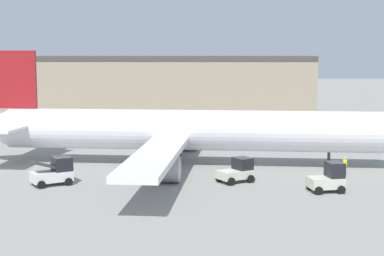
% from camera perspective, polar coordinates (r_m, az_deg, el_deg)
% --- Properties ---
extents(ground_plane, '(400.00, 400.00, 0.00)m').
position_cam_1_polar(ground_plane, '(55.87, -0.00, -3.58)').
color(ground_plane, gray).
extents(terminal_building, '(60.13, 14.81, 10.15)m').
position_cam_1_polar(terminal_building, '(97.13, -6.50, 3.97)').
color(terminal_building, gray).
rests_on(terminal_building, ground_plane).
extents(airplane, '(42.78, 39.54, 10.77)m').
position_cam_1_polar(airplane, '(55.46, -0.98, -0.28)').
color(airplane, white).
rests_on(airplane, ground_plane).
extents(ground_crew_worker, '(0.36, 0.36, 1.64)m').
position_cam_1_polar(ground_crew_worker, '(52.51, 14.60, -3.54)').
color(ground_crew_worker, '#1E2338').
rests_on(ground_crew_worker, ground_plane).
extents(baggage_tug, '(2.85, 2.46, 2.27)m').
position_cam_1_polar(baggage_tug, '(46.08, 13.10, -4.79)').
color(baggage_tug, beige).
rests_on(baggage_tug, ground_plane).
extents(belt_loader_truck, '(3.62, 3.29, 2.20)m').
position_cam_1_polar(belt_loader_truck, '(48.55, -13.19, -4.16)').
color(belt_loader_truck, silver).
rests_on(belt_loader_truck, ground_plane).
extents(pushback_tug, '(3.22, 3.04, 1.97)m').
position_cam_1_polar(pushback_tug, '(48.40, 4.42, -4.18)').
color(pushback_tug, beige).
rests_on(pushback_tug, ground_plane).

